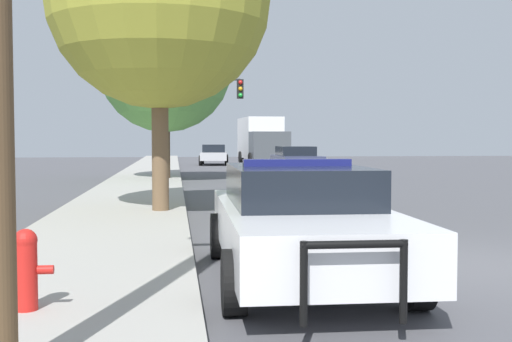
{
  "coord_description": "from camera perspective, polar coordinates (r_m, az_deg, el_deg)",
  "views": [
    {
      "loc": [
        -3.86,
        -8.44,
        1.77
      ],
      "look_at": [
        -1.44,
        10.57,
        0.81
      ],
      "focal_mm": 45.0,
      "sensor_mm": 36.0,
      "label": 1
    }
  ],
  "objects": [
    {
      "name": "box_truck",
      "position": [
        45.0,
        0.51,
        2.82
      ],
      "size": [
        2.96,
        7.17,
        3.28
      ],
      "rotation": [
        0.0,
        0.0,
        3.19
      ],
      "color": "#474C51",
      "rests_on": "ground_plane"
    },
    {
      "name": "tree_sidewalk_mid",
      "position": [
        27.42,
        -8.07,
        9.26
      ],
      "size": [
        5.59,
        5.59,
        7.51
      ],
      "color": "#4C3823",
      "rests_on": "sidewalk_left"
    },
    {
      "name": "car_background_oncoming",
      "position": [
        29.87,
        3.58,
        0.94
      ],
      "size": [
        2.07,
        4.09,
        1.43
      ],
      "rotation": [
        0.0,
        0.0,
        3.15
      ],
      "color": "#333856",
      "rests_on": "ground_plane"
    },
    {
      "name": "car_background_distant",
      "position": [
        43.83,
        -3.76,
        1.51
      ],
      "size": [
        2.21,
        4.35,
        1.39
      ],
      "rotation": [
        0.0,
        0.0,
        -0.08
      ],
      "color": "#B7B7BC",
      "rests_on": "ground_plane"
    },
    {
      "name": "fire_hydrant",
      "position": [
        6.58,
        -19.78,
        -8.03
      ],
      "size": [
        0.52,
        0.23,
        0.79
      ],
      "color": "red",
      "rests_on": "sidewalk_left"
    },
    {
      "name": "police_car",
      "position": [
        8.15,
        3.88,
        -4.28
      ],
      "size": [
        2.21,
        5.19,
        1.51
      ],
      "rotation": [
        0.0,
        0.0,
        3.12
      ],
      "color": "white",
      "rests_on": "ground_plane"
    },
    {
      "name": "ground_plane",
      "position": [
        9.44,
        17.19,
        -8.08
      ],
      "size": [
        110.0,
        110.0,
        0.0
      ],
      "primitive_type": "plane",
      "color": "#4F4F54"
    },
    {
      "name": "sidewalk_left",
      "position": [
        8.7,
        -15.48,
        -8.57
      ],
      "size": [
        3.0,
        110.0,
        0.13
      ],
      "color": "#A3A099",
      "rests_on": "ground_plane"
    },
    {
      "name": "traffic_light",
      "position": [
        30.16,
        -5.07,
        5.95
      ],
      "size": [
        3.68,
        0.35,
        4.59
      ],
      "color": "#424247",
      "rests_on": "sidewalk_left"
    }
  ]
}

